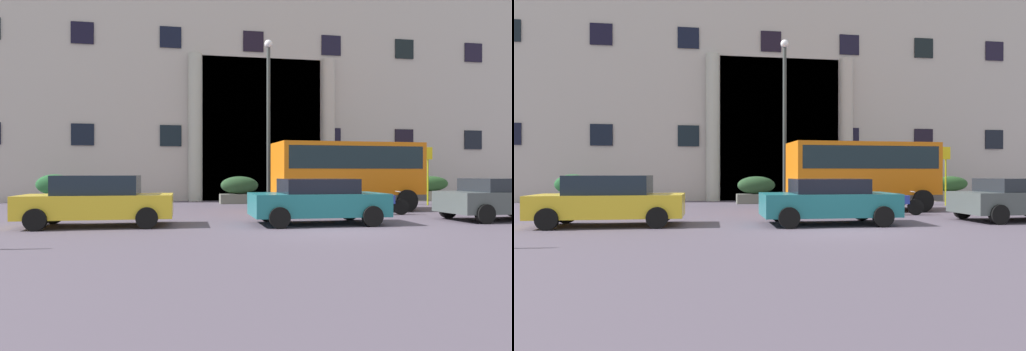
# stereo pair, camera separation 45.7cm
# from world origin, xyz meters

# --- Properties ---
(ground_plane) EXTENTS (80.00, 64.00, 0.12)m
(ground_plane) POSITION_xyz_m (0.00, 0.00, -0.06)
(ground_plane) COLOR #4D4452
(office_building_facade) EXTENTS (35.13, 9.65, 16.64)m
(office_building_facade) POSITION_xyz_m (0.00, 17.48, 8.31)
(office_building_facade) COLOR #AFA6A0
(office_building_facade) RESTS_ON ground_plane
(orange_minibus) EXTENTS (6.16, 2.67, 2.85)m
(orange_minibus) POSITION_xyz_m (2.77, 5.50, 1.69)
(orange_minibus) COLOR orange
(orange_minibus) RESTS_ON ground_plane
(bus_stop_sign) EXTENTS (0.44, 0.08, 2.84)m
(bus_stop_sign) POSITION_xyz_m (7.77, 7.63, 1.75)
(bus_stop_sign) COLOR #9A9C14
(bus_stop_sign) RESTS_ON ground_plane
(hedge_planter_east) EXTENTS (2.04, 0.85, 1.40)m
(hedge_planter_east) POSITION_xyz_m (-1.14, 10.47, 0.68)
(hedge_planter_east) COLOR slate
(hedge_planter_east) RESTS_ON ground_plane
(hedge_planter_entrance_right) EXTENTS (2.18, 0.70, 1.40)m
(hedge_planter_entrance_right) POSITION_xyz_m (9.88, 10.82, 0.67)
(hedge_planter_entrance_right) COLOR gray
(hedge_planter_entrance_right) RESTS_ON ground_plane
(hedge_planter_west) EXTENTS (2.06, 0.93, 1.60)m
(hedge_planter_west) POSITION_xyz_m (4.85, 10.71, 0.77)
(hedge_planter_west) COLOR gray
(hedge_planter_west) RESTS_ON ground_plane
(hedge_planter_far_east) EXTENTS (1.82, 0.71, 1.52)m
(hedge_planter_far_east) POSITION_xyz_m (-10.15, 10.41, 0.73)
(hedge_planter_far_east) COLOR slate
(hedge_planter_far_east) RESTS_ON ground_plane
(white_taxi_kerbside) EXTENTS (4.14, 2.13, 1.41)m
(white_taxi_kerbside) POSITION_xyz_m (-0.03, 0.84, 0.73)
(white_taxi_kerbside) COLOR #1D676F
(white_taxi_kerbside) RESTS_ON ground_plane
(parked_hatchback_near) EXTENTS (4.07, 2.19, 1.41)m
(parked_hatchback_near) POSITION_xyz_m (6.45, 0.94, 0.73)
(parked_hatchback_near) COLOR #424949
(parked_hatchback_near) RESTS_ON ground_plane
(parked_sedan_second) EXTENTS (4.40, 1.98, 1.52)m
(parked_sedan_second) POSITION_xyz_m (-6.64, 1.38, 0.77)
(parked_sedan_second) COLOR gold
(parked_sedan_second) RESTS_ON ground_plane
(scooter_by_planter) EXTENTS (1.96, 0.59, 0.89)m
(scooter_by_planter) POSITION_xyz_m (3.32, 3.36, 0.46)
(scooter_by_planter) COLOR black
(scooter_by_planter) RESTS_ON ground_plane
(lamppost_plaza_centre) EXTENTS (0.40, 0.40, 8.06)m
(lamppost_plaza_centre) POSITION_xyz_m (0.06, 8.88, 4.66)
(lamppost_plaza_centre) COLOR #363B39
(lamppost_plaza_centre) RESTS_ON ground_plane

